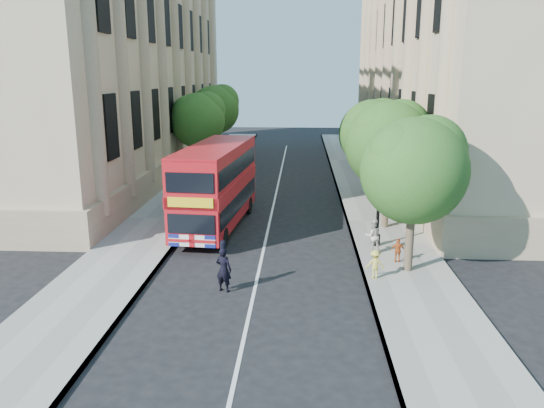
# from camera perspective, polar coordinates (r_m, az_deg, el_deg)

# --- Properties ---
(ground) EXTENTS (120.00, 120.00, 0.00)m
(ground) POSITION_cam_1_polar(r_m,az_deg,el_deg) (18.35, -2.16, -10.43)
(ground) COLOR black
(ground) RESTS_ON ground
(pavement_right) EXTENTS (3.50, 80.00, 0.12)m
(pavement_right) POSITION_cam_1_polar(r_m,az_deg,el_deg) (27.99, 11.60, -1.94)
(pavement_right) COLOR gray
(pavement_right) RESTS_ON ground
(pavement_left) EXTENTS (3.50, 80.00, 0.12)m
(pavement_left) POSITION_cam_1_polar(r_m,az_deg,el_deg) (28.64, -11.81, -1.59)
(pavement_left) COLOR gray
(pavement_left) RESTS_ON ground
(building_right) EXTENTS (12.00, 38.00, 18.00)m
(building_right) POSITION_cam_1_polar(r_m,az_deg,el_deg) (42.46, 20.62, 14.98)
(building_right) COLOR tan
(building_right) RESTS_ON ground
(building_left) EXTENTS (12.00, 38.00, 18.00)m
(building_left) POSITION_cam_1_polar(r_m,az_deg,el_deg) (43.50, -18.19, 15.12)
(building_left) COLOR tan
(building_left) RESTS_ON ground
(tree_right_near) EXTENTS (4.00, 4.00, 6.08)m
(tree_right_near) POSITION_cam_1_polar(r_m,az_deg,el_deg) (20.40, 15.17, 4.07)
(tree_right_near) COLOR #473828
(tree_right_near) RESTS_ON ground
(tree_right_mid) EXTENTS (4.20, 4.20, 6.37)m
(tree_right_mid) POSITION_cam_1_polar(r_m,az_deg,el_deg) (26.21, 12.56, 6.74)
(tree_right_mid) COLOR #473828
(tree_right_mid) RESTS_ON ground
(tree_right_far) EXTENTS (4.00, 4.00, 6.15)m
(tree_right_far) POSITION_cam_1_polar(r_m,az_deg,el_deg) (32.13, 10.86, 7.84)
(tree_right_far) COLOR #473828
(tree_right_far) RESTS_ON ground
(tree_left_far) EXTENTS (4.00, 4.00, 6.30)m
(tree_left_far) POSITION_cam_1_polar(r_m,az_deg,el_deg) (39.54, -7.94, 9.23)
(tree_left_far) COLOR #473828
(tree_left_far) RESTS_ON ground
(tree_left_back) EXTENTS (4.20, 4.20, 6.65)m
(tree_left_back) POSITION_cam_1_polar(r_m,az_deg,el_deg) (47.38, -6.09, 10.35)
(tree_left_back) COLOR #473828
(tree_left_back) RESTS_ON ground
(lamp_post) EXTENTS (0.32, 0.32, 5.16)m
(lamp_post) POSITION_cam_1_polar(r_m,az_deg,el_deg) (23.45, 11.44, 1.18)
(lamp_post) COLOR black
(lamp_post) RESTS_ON pavement_right
(double_decker_bus) EXTENTS (3.08, 8.99, 4.07)m
(double_decker_bus) POSITION_cam_1_polar(r_m,az_deg,el_deg) (26.31, -6.01, 2.18)
(double_decker_bus) COLOR #A50B11
(double_decker_bus) RESTS_ON ground
(box_van) EXTENTS (2.33, 4.94, 2.75)m
(box_van) POSITION_cam_1_polar(r_m,az_deg,el_deg) (31.49, -5.11, 2.45)
(box_van) COLOR black
(box_van) RESTS_ON ground
(police_constable) EXTENTS (0.69, 0.57, 1.63)m
(police_constable) POSITION_cam_1_polar(r_m,az_deg,el_deg) (18.92, -5.22, -7.03)
(police_constable) COLOR black
(police_constable) RESTS_ON ground
(woman_pedestrian) EXTENTS (0.82, 0.70, 1.48)m
(woman_pedestrian) POSITION_cam_1_polar(r_m,az_deg,el_deg) (22.91, 10.80, -3.37)
(woman_pedestrian) COLOR beige
(woman_pedestrian) RESTS_ON pavement_right
(child_a) EXTENTS (0.61, 0.34, 0.98)m
(child_a) POSITION_cam_1_polar(r_m,az_deg,el_deg) (22.02, 13.40, -4.89)
(child_a) COLOR #C35622
(child_a) RESTS_ON pavement_right
(child_b) EXTENTS (0.72, 0.44, 1.08)m
(child_b) POSITION_cam_1_polar(r_m,az_deg,el_deg) (20.17, 11.02, -6.36)
(child_b) COLOR gold
(child_b) RESTS_ON pavement_right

